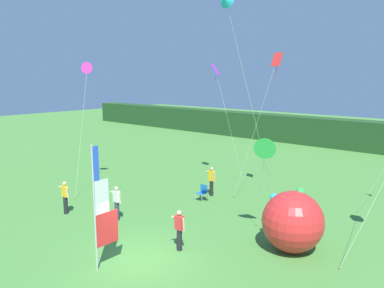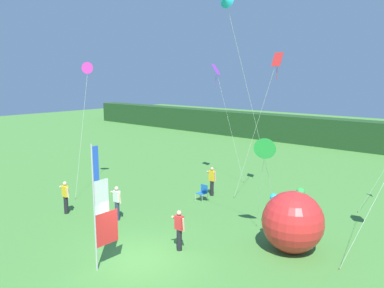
% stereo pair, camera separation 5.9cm
% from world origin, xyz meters
% --- Properties ---
extents(ground_plane, '(120.00, 120.00, 0.00)m').
position_xyz_m(ground_plane, '(0.00, 0.00, 0.00)').
color(ground_plane, '#478438').
extents(distant_treeline, '(80.00, 2.40, 2.84)m').
position_xyz_m(distant_treeline, '(0.00, 28.79, 1.42)').
color(distant_treeline, '#1E421E').
rests_on(distant_treeline, ground).
extents(banner_flag, '(0.06, 1.03, 4.69)m').
position_xyz_m(banner_flag, '(-0.56, -1.23, 2.25)').
color(banner_flag, '#B7B7BC').
rests_on(banner_flag, ground).
extents(person_near_banner, '(0.55, 0.48, 1.74)m').
position_xyz_m(person_near_banner, '(-2.84, 8.21, 0.93)').
color(person_near_banner, black).
rests_on(person_near_banner, ground).
extents(person_mid_field, '(0.55, 0.48, 1.71)m').
position_xyz_m(person_mid_field, '(-6.67, 0.91, 0.91)').
color(person_mid_field, black).
rests_on(person_mid_field, ground).
extents(person_far_left, '(0.55, 0.48, 1.69)m').
position_xyz_m(person_far_left, '(0.60, 1.65, 0.90)').
color(person_far_left, black).
rests_on(person_far_left, ground).
extents(person_far_right, '(0.55, 0.48, 1.72)m').
position_xyz_m(person_far_right, '(-3.95, 2.07, 0.92)').
color(person_far_right, '#2D334C').
rests_on(person_far_right, ground).
extents(inflatable_balloon, '(2.48, 2.48, 2.54)m').
position_xyz_m(inflatable_balloon, '(4.07, 4.59, 1.25)').
color(inflatable_balloon, red).
rests_on(inflatable_balloon, ground).
extents(folding_chair, '(0.51, 0.51, 0.89)m').
position_xyz_m(folding_chair, '(-2.71, 7.18, 0.51)').
color(folding_chair, '#BCBCC1').
rests_on(folding_chair, ground).
extents(kite_magenta_delta_0, '(1.63, 2.45, 7.84)m').
position_xyz_m(kite_magenta_delta_0, '(-9.62, 4.59, 7.44)').
color(kite_magenta_delta_0, brown).
rests_on(kite_magenta_delta_0, ground).
extents(kite_cyan_delta_3, '(0.86, 4.06, 10.02)m').
position_xyz_m(kite_cyan_delta_3, '(1.99, 2.73, 9.60)').
color(kite_cyan_delta_3, brown).
rests_on(kite_cyan_delta_3, ground).
extents(kite_red_diamond_4, '(2.10, 1.47, 8.27)m').
position_xyz_m(kite_red_diamond_4, '(0.08, 9.89, 7.37)').
color(kite_red_diamond_4, brown).
rests_on(kite_red_diamond_4, ground).
extents(kite_green_delta_5, '(1.45, 1.45, 4.54)m').
position_xyz_m(kite_green_delta_5, '(2.55, 4.88, 4.05)').
color(kite_green_delta_5, brown).
rests_on(kite_green_delta_5, ground).
extents(kite_purple_diamond_6, '(2.15, 1.18, 7.78)m').
position_xyz_m(kite_purple_diamond_6, '(-4.71, 11.09, 7.00)').
color(kite_purple_diamond_6, brown).
rests_on(kite_purple_diamond_6, ground).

